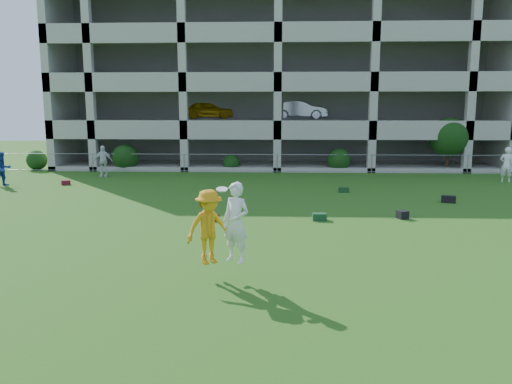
{
  "coord_description": "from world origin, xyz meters",
  "views": [
    {
      "loc": [
        0.02,
        -12.79,
        4.05
      ],
      "look_at": [
        -0.66,
        3.0,
        1.4
      ],
      "focal_mm": 35.0,
      "sensor_mm": 36.0,
      "label": 1
    }
  ],
  "objects_px": {
    "bystander_e": "(507,165)",
    "frisbee_contest": "(217,225)",
    "parking_garage": "(278,84)",
    "crate_d": "(402,215)",
    "bystander_b": "(103,161)",
    "bystander_a": "(3,169)"
  },
  "relations": [
    {
      "from": "bystander_a",
      "to": "bystander_e",
      "type": "bearing_deg",
      "value": -52.68
    },
    {
      "from": "bystander_e",
      "to": "parking_garage",
      "type": "relative_size",
      "value": 0.07
    },
    {
      "from": "parking_garage",
      "to": "crate_d",
      "type": "bearing_deg",
      "value": -78.02
    },
    {
      "from": "bystander_a",
      "to": "parking_garage",
      "type": "bearing_deg",
      "value": -11.98
    },
    {
      "from": "bystander_b",
      "to": "bystander_e",
      "type": "distance_m",
      "value": 23.19
    },
    {
      "from": "bystander_b",
      "to": "crate_d",
      "type": "distance_m",
      "value": 18.7
    },
    {
      "from": "crate_d",
      "to": "parking_garage",
      "type": "relative_size",
      "value": 0.01
    },
    {
      "from": "bystander_e",
      "to": "crate_d",
      "type": "relative_size",
      "value": 5.62
    },
    {
      "from": "parking_garage",
      "to": "bystander_a",
      "type": "bearing_deg",
      "value": -134.14
    },
    {
      "from": "bystander_a",
      "to": "bystander_e",
      "type": "height_order",
      "value": "bystander_e"
    },
    {
      "from": "bystander_b",
      "to": "bystander_a",
      "type": "bearing_deg",
      "value": -143.24
    },
    {
      "from": "bystander_a",
      "to": "bystander_b",
      "type": "bearing_deg",
      "value": -14.87
    },
    {
      "from": "bystander_e",
      "to": "frisbee_contest",
      "type": "height_order",
      "value": "frisbee_contest"
    },
    {
      "from": "crate_d",
      "to": "parking_garage",
      "type": "height_order",
      "value": "parking_garage"
    },
    {
      "from": "bystander_b",
      "to": "frisbee_contest",
      "type": "relative_size",
      "value": 0.94
    },
    {
      "from": "bystander_b",
      "to": "frisbee_contest",
      "type": "xyz_separation_m",
      "value": [
        9.05,
        -17.9,
        0.38
      ]
    },
    {
      "from": "crate_d",
      "to": "parking_garage",
      "type": "distance_m",
      "value": 23.36
    },
    {
      "from": "bystander_e",
      "to": "parking_garage",
      "type": "xyz_separation_m",
      "value": [
        -12.71,
        12.47,
        5.03
      ]
    },
    {
      "from": "crate_d",
      "to": "parking_garage",
      "type": "bearing_deg",
      "value": 101.98
    },
    {
      "from": "bystander_e",
      "to": "frisbee_contest",
      "type": "distance_m",
      "value": 21.78
    },
    {
      "from": "bystander_e",
      "to": "bystander_b",
      "type": "bearing_deg",
      "value": 15.87
    },
    {
      "from": "bystander_a",
      "to": "frisbee_contest",
      "type": "distance_m",
      "value": 19.27
    }
  ]
}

